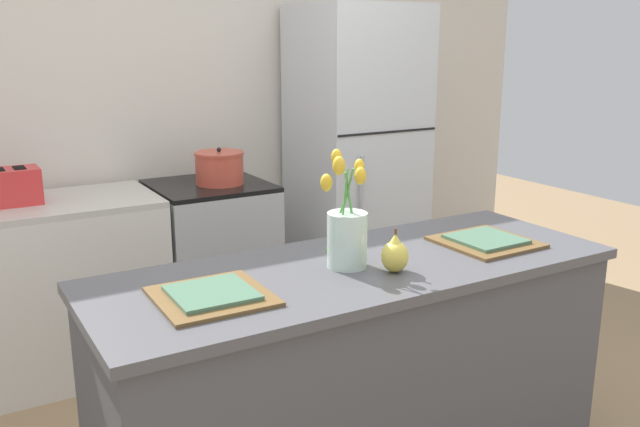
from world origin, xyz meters
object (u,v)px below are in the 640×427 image
at_px(plate_setting_left, 212,295).
at_px(plate_setting_right, 486,241).
at_px(stove_range, 212,262).
at_px(flower_vase, 347,232).
at_px(cooking_pot, 219,168).
at_px(toaster, 11,187).
at_px(pear_figurine, 395,255).
at_px(refrigerator, 356,162).

relative_size(plate_setting_left, plate_setting_right, 1.00).
xyz_separation_m(stove_range, flower_vase, (-0.15, -1.60, 0.59)).
relative_size(flower_vase, cooking_pot, 1.44).
height_order(flower_vase, plate_setting_left, flower_vase).
bearing_deg(cooking_pot, plate_setting_left, -113.10).
bearing_deg(toaster, pear_figurine, -61.80).
height_order(stove_range, toaster, toaster).
distance_m(pear_figurine, plate_setting_right, 0.48).
height_order(flower_vase, pear_figurine, flower_vase).
bearing_deg(cooking_pot, pear_figurine, -92.99).
relative_size(stove_range, pear_figurine, 6.12).
distance_m(plate_setting_left, plate_setting_right, 1.07).
relative_size(pear_figurine, plate_setting_left, 0.45).
xyz_separation_m(plate_setting_left, cooking_pot, (0.69, 1.61, 0.05)).
xyz_separation_m(plate_setting_left, plate_setting_right, (1.07, 0.00, 0.00)).
bearing_deg(flower_vase, cooking_pot, 82.90).
xyz_separation_m(stove_range, refrigerator, (0.95, 0.00, 0.48)).
xyz_separation_m(flower_vase, plate_setting_left, (-0.49, -0.04, -0.11)).
distance_m(stove_range, plate_setting_right, 1.77).
bearing_deg(pear_figurine, flower_vase, 131.36).
bearing_deg(plate_setting_left, toaster, 101.50).
relative_size(stove_range, refrigerator, 0.48).
relative_size(refrigerator, toaster, 6.59).
distance_m(refrigerator, cooking_pot, 0.90).
bearing_deg(refrigerator, flower_vase, -124.40).
height_order(refrigerator, plate_setting_right, refrigerator).
distance_m(toaster, cooking_pot, 1.03).
relative_size(refrigerator, flower_vase, 4.86).
xyz_separation_m(refrigerator, cooking_pot, (-0.90, -0.03, 0.06)).
bearing_deg(toaster, flower_vase, -62.96).
bearing_deg(refrigerator, plate_setting_right, -107.37).
distance_m(stove_range, toaster, 1.11).
bearing_deg(flower_vase, plate_setting_right, -4.07).
relative_size(refrigerator, pear_figurine, 12.66).
bearing_deg(plate_setting_left, flower_vase, 4.82).
bearing_deg(plate_setting_right, pear_figurine, -170.46).
distance_m(refrigerator, toaster, 1.93).
xyz_separation_m(pear_figurine, cooking_pot, (0.09, 1.69, 0.00)).
xyz_separation_m(stove_range, pear_figurine, (-0.04, -1.72, 0.53)).
relative_size(refrigerator, cooking_pot, 6.99).
bearing_deg(toaster, plate_setting_left, -78.50).
bearing_deg(cooking_pot, flower_vase, -97.10).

